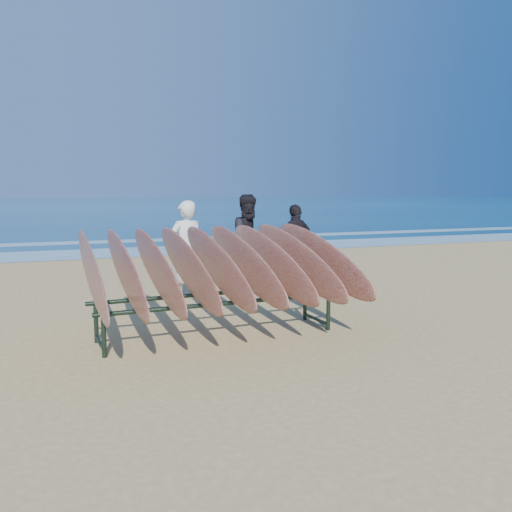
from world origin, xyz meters
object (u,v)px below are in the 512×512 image
at_px(surfboard_rack, 217,265).
at_px(person_dark_a, 250,240).
at_px(person_white, 186,250).
at_px(person_dark_b, 296,243).

bearing_deg(surfboard_rack, person_dark_a, 60.41).
xyz_separation_m(person_white, person_dark_a, (1.51, 0.94, 0.04)).
bearing_deg(person_dark_b, surfboard_rack, 35.61).
xyz_separation_m(surfboard_rack, person_white, (0.19, 2.49, -0.08)).
bearing_deg(surfboard_rack, person_white, 82.40).
distance_m(person_white, person_dark_a, 1.78).
xyz_separation_m(surfboard_rack, person_dark_b, (2.73, 3.48, -0.14)).
height_order(surfboard_rack, person_white, person_white).
bearing_deg(person_dark_a, person_white, -160.90).
bearing_deg(person_white, person_dark_a, -158.84).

